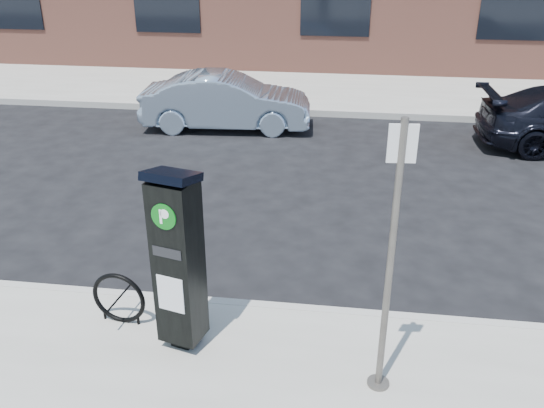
% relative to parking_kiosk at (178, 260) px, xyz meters
% --- Properties ---
extents(ground, '(120.00, 120.00, 0.00)m').
position_rel_parking_kiosk_xyz_m(ground, '(1.00, 0.80, -1.15)').
color(ground, black).
rests_on(ground, ground).
extents(sidewalk_far, '(60.00, 12.00, 0.15)m').
position_rel_parking_kiosk_xyz_m(sidewalk_far, '(1.00, 14.80, -1.07)').
color(sidewalk_far, gray).
rests_on(sidewalk_far, ground).
extents(curb_near, '(60.00, 0.12, 0.16)m').
position_rel_parking_kiosk_xyz_m(curb_near, '(1.00, 0.78, -1.07)').
color(curb_near, '#9E9B93').
rests_on(curb_near, ground).
extents(curb_far, '(60.00, 0.12, 0.16)m').
position_rel_parking_kiosk_xyz_m(curb_far, '(1.00, 8.82, -1.07)').
color(curb_far, '#9E9B93').
rests_on(curb_far, ground).
extents(parking_kiosk, '(0.53, 0.49, 1.94)m').
position_rel_parking_kiosk_xyz_m(parking_kiosk, '(0.00, 0.00, 0.00)').
color(parking_kiosk, black).
rests_on(parking_kiosk, sidewalk_near).
extents(sign_pole, '(0.23, 0.21, 2.59)m').
position_rel_parking_kiosk_xyz_m(sign_pole, '(1.96, -0.34, 0.29)').
color(sign_pole, '#4C4843').
rests_on(sign_pole, sidewalk_near).
extents(bike_rack, '(0.61, 0.12, 0.61)m').
position_rel_parking_kiosk_xyz_m(bike_rack, '(-0.78, 0.26, -0.70)').
color(bike_rack, black).
rests_on(bike_rack, sidewalk_near).
extents(car_silver, '(3.79, 1.56, 1.22)m').
position_rel_parking_kiosk_xyz_m(car_silver, '(-1.15, 7.61, -0.54)').
color(car_silver, '#97ACC1').
rests_on(car_silver, ground).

